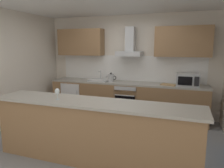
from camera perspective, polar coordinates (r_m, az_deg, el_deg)
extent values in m
cube|color=gray|center=(4.29, -2.17, -14.86)|extent=(5.52, 4.66, 0.02)
cube|color=silver|center=(5.71, 4.78, 5.03)|extent=(5.52, 0.12, 2.60)
cube|color=silver|center=(5.24, -26.62, 3.55)|extent=(0.12, 4.66, 2.60)
cube|color=white|center=(5.65, 4.58, 4.26)|extent=(3.85, 0.02, 0.66)
cube|color=olive|center=(5.49, 3.63, -4.37)|extent=(3.98, 0.60, 0.86)
cube|color=#9E998E|center=(5.40, 3.68, 0.26)|extent=(3.98, 0.60, 0.04)
cube|color=olive|center=(3.39, -5.19, -13.04)|extent=(3.19, 0.52, 0.94)
cube|color=#9E998E|center=(3.23, -5.33, -5.03)|extent=(3.29, 0.64, 0.04)
cube|color=olive|center=(5.96, -8.40, 11.04)|extent=(1.27, 0.32, 0.70)
cube|color=olive|center=(5.27, 18.55, 10.77)|extent=(1.27, 0.32, 0.70)
cube|color=slate|center=(5.45, 4.31, -4.17)|extent=(0.60, 0.56, 0.80)
cube|color=black|center=(5.19, 3.45, -5.61)|extent=(0.50, 0.02, 0.48)
cube|color=#B7BABC|center=(5.10, 3.50, -1.24)|extent=(0.54, 0.02, 0.09)
cylinder|color=#B7BABC|center=(5.10, 3.37, -3.11)|extent=(0.49, 0.02, 0.02)
cube|color=white|center=(6.03, -9.84, -3.25)|extent=(0.58, 0.56, 0.85)
cube|color=silver|center=(5.78, -11.24, -3.87)|extent=(0.55, 0.02, 0.80)
cylinder|color=#B7BABC|center=(5.65, -9.43, -3.70)|extent=(0.02, 0.02, 0.38)
cube|color=#B7BABC|center=(5.13, 19.77, 1.08)|extent=(0.50, 0.36, 0.30)
cube|color=black|center=(4.94, 19.07, 0.79)|extent=(0.30, 0.02, 0.19)
cube|color=black|center=(4.94, 21.85, 0.63)|extent=(0.10, 0.01, 0.21)
cube|color=silver|center=(5.61, -3.52, 1.07)|extent=(0.50, 0.40, 0.04)
cylinder|color=#B7BABC|center=(5.71, -3.03, 2.33)|extent=(0.03, 0.03, 0.26)
cylinder|color=#B7BABC|center=(5.63, -3.36, 3.44)|extent=(0.03, 0.16, 0.03)
cylinder|color=#B7BABC|center=(5.44, -0.30, 1.63)|extent=(0.15, 0.15, 0.20)
sphere|color=black|center=(5.42, -0.30, 2.80)|extent=(0.06, 0.06, 0.06)
cone|color=#B7BABC|center=(5.47, -1.28, 2.09)|extent=(0.09, 0.04, 0.07)
torus|color=black|center=(5.41, 0.60, 1.69)|extent=(0.11, 0.02, 0.11)
cube|color=#B7BABC|center=(5.38, 4.76, 8.14)|extent=(0.62, 0.45, 0.12)
cube|color=#B7BABC|center=(5.43, 4.95, 11.95)|extent=(0.22, 0.22, 0.60)
cylinder|color=silver|center=(3.44, -14.44, -3.98)|extent=(0.07, 0.07, 0.01)
cylinder|color=silver|center=(3.43, -14.48, -3.20)|extent=(0.01, 0.01, 0.09)
ellipsoid|color=silver|center=(3.41, -14.53, -1.91)|extent=(0.08, 0.08, 0.10)
cube|color=tan|center=(5.16, 14.95, -0.17)|extent=(0.39, 0.30, 0.02)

